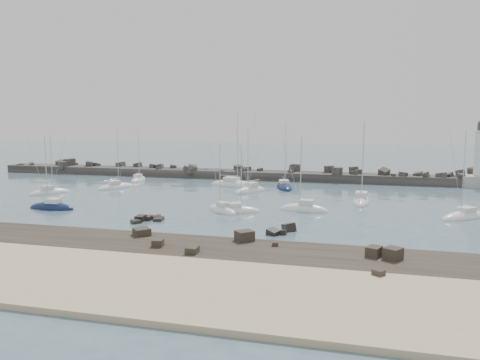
# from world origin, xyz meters

# --- Properties ---
(ground) EXTENTS (400.00, 400.00, 0.00)m
(ground) POSITION_xyz_m (0.00, 0.00, 0.00)
(ground) COLOR #496472
(ground) RESTS_ON ground
(sand_strip) EXTENTS (140.00, 14.00, 1.00)m
(sand_strip) POSITION_xyz_m (0.00, -32.00, 0.00)
(sand_strip) COLOR beige
(sand_strip) RESTS_ON ground
(rock_shelf) EXTENTS (140.00, 12.14, 1.83)m
(rock_shelf) POSITION_xyz_m (0.09, -21.96, 0.02)
(rock_shelf) COLOR black
(rock_shelf) RESTS_ON ground
(rock_cluster_near) EXTENTS (3.84, 4.73, 1.61)m
(rock_cluster_near) POSITION_xyz_m (-4.30, -8.86, 0.02)
(rock_cluster_near) COLOR black
(rock_cluster_near) RESTS_ON ground
(rock_cluster_far) EXTENTS (3.51, 4.61, 1.91)m
(rock_cluster_far) POSITION_xyz_m (14.13, -11.26, 0.10)
(rock_cluster_far) COLOR black
(rock_cluster_far) RESTS_ON ground
(breakwater) EXTENTS (115.00, 7.81, 5.10)m
(breakwater) POSITION_xyz_m (-7.36, 38.02, 0.34)
(breakwater) COLOR #2F2C2A
(breakwater) RESTS_ON ground
(lighthouse) EXTENTS (7.00, 7.00, 14.60)m
(lighthouse) POSITION_xyz_m (47.00, 38.00, 3.09)
(lighthouse) COLOR #9D9D98
(lighthouse) RESTS_ON ground
(sailboat_0) EXTENTS (6.04, 7.46, 11.85)m
(sailboat_0) POSITION_xyz_m (-32.02, 7.49, 0.14)
(sailboat_0) COLOR white
(sailboat_0) RESTS_ON ground
(sailboat_1) EXTENTS (3.48, 7.80, 11.92)m
(sailboat_1) POSITION_xyz_m (-24.58, 28.39, 0.13)
(sailboat_1) COLOR white
(sailboat_1) RESTS_ON ground
(sailboat_2) EXTENTS (7.57, 2.35, 12.15)m
(sailboat_2) POSITION_xyz_m (-22.28, -5.14, 0.15)
(sailboat_2) COLOR #101E42
(sailboat_2) RESTS_ON ground
(sailboat_3) EXTENTS (6.12, 8.44, 12.95)m
(sailboat_3) POSITION_xyz_m (-23.67, 16.74, 0.13)
(sailboat_3) COLOR white
(sailboat_3) RESTS_ON ground
(sailboat_4) EXTENTS (10.97, 5.24, 16.50)m
(sailboat_4) POSITION_xyz_m (-1.71, 25.53, 0.14)
(sailboat_4) COLOR white
(sailboat_4) RESTS_ON ground
(sailboat_5) EXTENTS (6.57, 6.07, 11.02)m
(sailboat_5) POSITION_xyz_m (3.67, -0.56, 0.14)
(sailboat_5) COLOR white
(sailboat_5) RESTS_ON ground
(sailboat_6) EXTENTS (6.06, 8.19, 12.87)m
(sailboat_6) POSITION_xyz_m (3.39, 18.77, 0.16)
(sailboat_6) COLOR white
(sailboat_6) RESTS_ON ground
(sailboat_7) EXTENTS (7.22, 4.05, 11.01)m
(sailboat_7) POSITION_xyz_m (5.97, -0.43, 0.13)
(sailboat_7) COLOR white
(sailboat_7) RESTS_ON ground
(sailboat_8) EXTENTS (5.23, 9.03, 13.64)m
(sailboat_8) POSITION_xyz_m (8.86, 24.97, 0.14)
(sailboat_8) COLOR #101E42
(sailboat_8) RESTS_ON ground
(sailboat_9) EXTENTS (7.75, 3.25, 12.15)m
(sailboat_9) POSITION_xyz_m (15.43, 3.14, 0.15)
(sailboat_9) COLOR white
(sailboat_9) RESTS_ON ground
(sailboat_10) EXTENTS (3.24, 9.15, 14.42)m
(sailboat_10) POSITION_xyz_m (23.70, 12.44, 0.16)
(sailboat_10) COLOR white
(sailboat_10) RESTS_ON ground
(sailboat_11) EXTENTS (8.00, 7.56, 13.22)m
(sailboat_11) POSITION_xyz_m (37.67, 3.80, 0.13)
(sailboat_11) COLOR white
(sailboat_11) RESTS_ON ground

